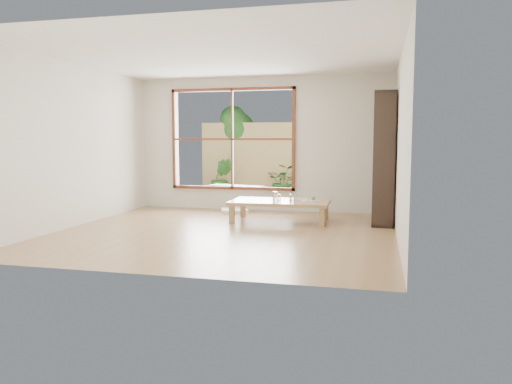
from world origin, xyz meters
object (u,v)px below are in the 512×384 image
low_table (280,203)px  garden_bench (236,188)px  food_tray (310,200)px  bookshelf (384,159)px

low_table → garden_bench: size_ratio=1.32×
food_tray → garden_bench: bearing=129.6°
low_table → food_tray: (0.51, 0.00, 0.06)m
low_table → bookshelf: (1.69, 0.23, 0.76)m
bookshelf → food_tray: size_ratio=8.38×
low_table → garden_bench: garden_bench is taller
low_table → bookshelf: 1.87m
food_tray → bookshelf: bearing=7.8°
food_tray → garden_bench: 2.76m
bookshelf → garden_bench: bearing=149.3°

